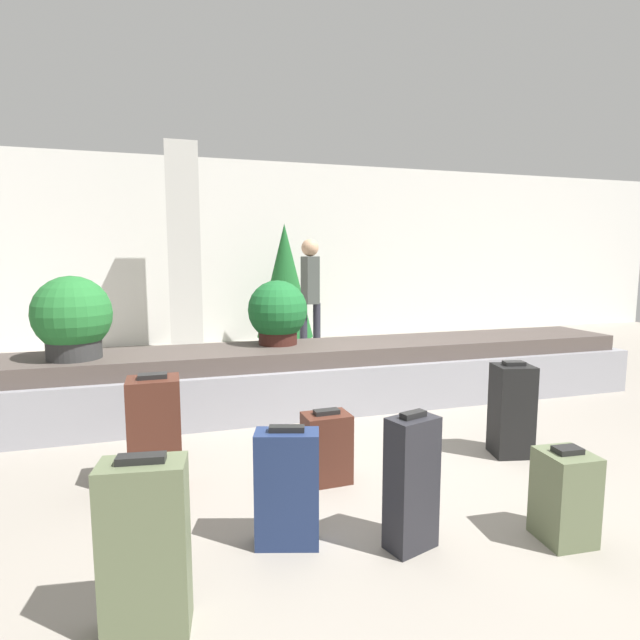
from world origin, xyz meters
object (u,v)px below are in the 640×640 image
suitcase_4 (512,410)px  pillar (184,251)px  suitcase_1 (287,488)px  suitcase_6 (155,433)px  potted_plant_0 (278,313)px  decorated_tree (285,281)px  suitcase_0 (412,483)px  suitcase_3 (145,547)px  potted_plant_1 (72,318)px  traveler_0 (310,288)px  suitcase_2 (565,496)px  suitcase_5 (326,447)px

suitcase_4 → pillar: bearing=126.9°
suitcase_1 → suitcase_6: size_ratio=0.84×
suitcase_4 → potted_plant_0: size_ratio=1.13×
decorated_tree → suitcase_0: bearing=-96.5°
suitcase_3 → potted_plant_1: bearing=111.7°
pillar → suitcase_0: 5.96m
potted_plant_0 → traveler_0: bearing=65.7°
potted_plant_1 → suitcase_1: bearing=-59.1°
suitcase_2 → potted_plant_1: (-2.79, 2.67, 0.74)m
suitcase_6 → traveler_0: 4.19m
suitcase_2 → suitcase_3: suitcase_3 is taller
suitcase_5 → potted_plant_1: bearing=135.0°
pillar → suitcase_6: pillar is taller
suitcase_0 → suitcase_4: 1.58m
pillar → decorated_tree: 1.69m
suitcase_1 → traveler_0: bearing=89.2°
pillar → suitcase_2: bearing=-73.5°
suitcase_3 → suitcase_1: bearing=40.3°
suitcase_6 → traveler_0: bearing=60.2°
suitcase_3 → potted_plant_0: bearing=75.9°
suitcase_5 → suitcase_6: 1.13m
pillar → suitcase_6: (-0.35, -4.66, -1.23)m
suitcase_1 → suitcase_5: bearing=73.4°
suitcase_4 → decorated_tree: 5.12m
suitcase_0 → traveler_0: 4.80m
suitcase_4 → suitcase_0: bearing=-133.4°
pillar → suitcase_4: pillar is taller
traveler_0 → decorated_tree: (-0.09, 1.24, 0.05)m
suitcase_3 → suitcase_6: size_ratio=0.97×
suitcase_1 → potted_plant_1: size_ratio=0.90×
suitcase_0 → pillar: bearing=82.0°
suitcase_2 → traveler_0: size_ratio=0.29×
pillar → traveler_0: (1.70, -1.07, -0.53)m
decorated_tree → suitcase_3: bearing=-107.7°
suitcase_1 → potted_plant_1: 2.75m
suitcase_2 → suitcase_5: (-1.00, 1.04, -0.01)m
suitcase_0 → decorated_tree: 6.00m
suitcase_0 → suitcase_6: size_ratio=0.95×
suitcase_6 → traveler_0: (2.05, 3.59, 0.70)m
suitcase_6 → potted_plant_1: bearing=116.1°
suitcase_6 → traveler_0: traveler_0 is taller
suitcase_6 → suitcase_1: bearing=-52.5°
suitcase_3 → potted_plant_1: 2.88m
suitcase_0 → suitcase_3: suitcase_3 is taller
suitcase_0 → potted_plant_1: size_ratio=1.01×
suitcase_0 → suitcase_3: (-1.29, -0.23, 0.01)m
suitcase_0 → suitcase_6: bearing=122.5°
potted_plant_1 → traveler_0: bearing=38.6°
suitcase_3 → suitcase_6: bearing=97.4°
suitcase_6 → pillar: bearing=85.6°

